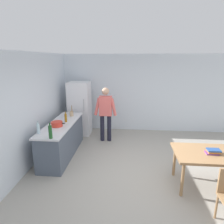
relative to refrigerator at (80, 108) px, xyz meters
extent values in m
plane|color=#9E998E|center=(1.90, -2.40, -0.90)|extent=(14.00, 14.00, 0.00)
cube|color=silver|center=(1.90, 0.60, 0.45)|extent=(6.40, 0.12, 2.70)
cube|color=silver|center=(-0.70, -2.20, 0.45)|extent=(0.12, 5.60, 2.70)
cube|color=#4C5666|center=(-0.10, -1.60, -0.47)|extent=(0.60, 2.12, 0.86)
cube|color=silver|center=(-0.10, -1.60, -0.02)|extent=(0.64, 2.20, 0.04)
cube|color=white|center=(0.00, 0.00, 0.00)|extent=(0.70, 0.64, 1.80)
cylinder|color=#B2B2B7|center=(0.22, -0.34, 0.20)|extent=(0.02, 0.02, 0.40)
cylinder|color=#1E1E2D|center=(0.84, -0.55, -0.48)|extent=(0.13, 0.13, 0.84)
cylinder|color=#1E1E2D|center=(1.06, -0.55, -0.48)|extent=(0.13, 0.13, 0.84)
cube|color=#E56660|center=(0.95, -0.55, 0.24)|extent=(0.38, 0.22, 0.60)
sphere|color=tan|center=(0.95, -0.55, 0.69)|extent=(0.22, 0.22, 0.22)
cylinder|color=#E56660|center=(0.70, -0.59, 0.22)|extent=(0.20, 0.09, 0.55)
cylinder|color=#E56660|center=(1.20, -0.59, 0.22)|extent=(0.20, 0.09, 0.55)
cube|color=#9E754C|center=(3.30, -2.70, -0.18)|extent=(1.40, 0.90, 0.05)
cylinder|color=#9E754C|center=(2.70, -3.05, -0.55)|extent=(0.06, 0.06, 0.70)
cylinder|color=#9E754C|center=(2.70, -2.35, -0.55)|extent=(0.06, 0.06, 0.70)
cylinder|color=#9E754C|center=(3.12, -3.57, -0.68)|extent=(0.04, 0.04, 0.45)
cylinder|color=red|center=(-0.12, -1.85, 0.06)|extent=(0.28, 0.28, 0.12)
cube|color=black|center=(-0.29, -1.85, 0.08)|extent=(0.06, 0.03, 0.02)
cube|color=black|center=(0.05, -1.85, 0.08)|extent=(0.06, 0.03, 0.02)
cylinder|color=tan|center=(-0.02, -0.92, 0.07)|extent=(0.11, 0.11, 0.14)
cylinder|color=olive|center=(0.00, -0.92, 0.21)|extent=(0.02, 0.05, 0.22)
cylinder|color=olive|center=(0.00, -0.93, 0.21)|extent=(0.02, 0.04, 0.22)
cylinder|color=silver|center=(-0.35, -2.38, 0.12)|extent=(0.07, 0.07, 0.24)
cylinder|color=silver|center=(-0.35, -2.38, 0.27)|extent=(0.03, 0.03, 0.06)
cylinder|color=#996619|center=(-0.01, -1.48, 0.11)|extent=(0.06, 0.06, 0.22)
cylinder|color=#996619|center=(-0.01, -1.48, 0.25)|extent=(0.03, 0.03, 0.06)
cylinder|color=#1E5123|center=(0.02, -2.62, 0.14)|extent=(0.08, 0.08, 0.28)
cylinder|color=#1E5123|center=(0.02, -2.62, 0.31)|extent=(0.03, 0.03, 0.06)
cube|color=#753D7F|center=(3.29, -2.74, -0.14)|extent=(0.23, 0.16, 0.03)
cube|color=orange|center=(3.33, -2.73, -0.11)|extent=(0.23, 0.16, 0.03)
cube|color=#284C8E|center=(3.33, -2.74, -0.07)|extent=(0.24, 0.16, 0.03)
camera|label=1|loc=(1.67, -6.40, 1.64)|focal=31.74mm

